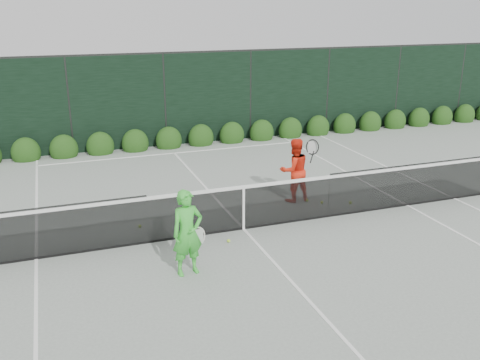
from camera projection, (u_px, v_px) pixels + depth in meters
name	position (u px, v px, depth m)	size (l,w,h in m)	color
ground	(244.00, 229.00, 11.27)	(80.00, 80.00, 0.00)	gray
tennis_net	(242.00, 206.00, 11.09)	(12.90, 0.10, 1.07)	black
player_woman	(188.00, 233.00, 9.21)	(0.66, 0.45, 1.54)	green
player_man	(294.00, 170.00, 12.67)	(0.87, 0.62, 1.54)	red
court_lines	(244.00, 229.00, 11.26)	(11.03, 23.83, 0.01)	white
windscreen_fence	(303.00, 206.00, 8.37)	(32.00, 21.07, 3.06)	black
hedge_row	(169.00, 141.00, 17.58)	(31.66, 0.65, 0.94)	#1B3D10
tennis_balls	(274.00, 213.00, 12.04)	(5.03, 1.61, 0.07)	#BAE933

